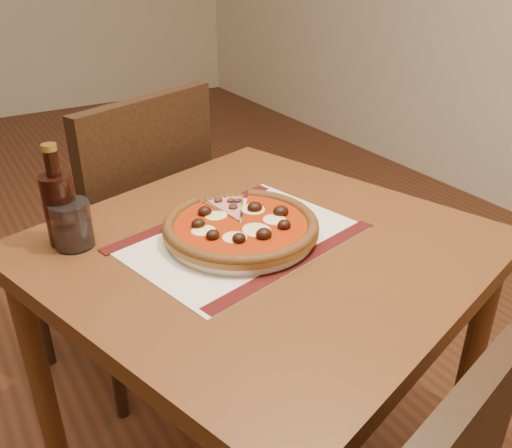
{
  "coord_description": "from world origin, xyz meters",
  "views": [
    {
      "loc": [
        -0.04,
        -1.82,
        1.28
      ],
      "look_at": [
        0.47,
        -1.0,
        0.78
      ],
      "focal_mm": 38.0,
      "sensor_mm": 36.0,
      "label": 1
    }
  ],
  "objects_px": {
    "plate": "(241,233)",
    "bottle": "(60,206)",
    "water_glass": "(72,225)",
    "chair_far": "(131,227)",
    "pizza": "(241,225)",
    "table": "(261,284)"
  },
  "relations": [
    {
      "from": "plate",
      "to": "bottle",
      "type": "distance_m",
      "value": 0.36
    },
    {
      "from": "plate",
      "to": "bottle",
      "type": "relative_size",
      "value": 1.43
    },
    {
      "from": "water_glass",
      "to": "bottle",
      "type": "height_order",
      "value": "bottle"
    },
    {
      "from": "bottle",
      "to": "chair_far",
      "type": "bearing_deg",
      "value": 57.29
    },
    {
      "from": "chair_far",
      "to": "bottle",
      "type": "relative_size",
      "value": 4.58
    },
    {
      "from": "plate",
      "to": "bottle",
      "type": "xyz_separation_m",
      "value": [
        -0.3,
        0.17,
        0.07
      ]
    },
    {
      "from": "pizza",
      "to": "bottle",
      "type": "distance_m",
      "value": 0.35
    },
    {
      "from": "pizza",
      "to": "water_glass",
      "type": "distance_m",
      "value": 0.33
    },
    {
      "from": "chair_far",
      "to": "pizza",
      "type": "relative_size",
      "value": 3.0
    },
    {
      "from": "chair_far",
      "to": "plate",
      "type": "relative_size",
      "value": 3.19
    },
    {
      "from": "table",
      "to": "bottle",
      "type": "xyz_separation_m",
      "value": [
        -0.33,
        0.2,
        0.18
      ]
    },
    {
      "from": "water_glass",
      "to": "bottle",
      "type": "bearing_deg",
      "value": 116.45
    },
    {
      "from": "pizza",
      "to": "bottle",
      "type": "bearing_deg",
      "value": 150.93
    },
    {
      "from": "plate",
      "to": "pizza",
      "type": "relative_size",
      "value": 0.94
    },
    {
      "from": "table",
      "to": "chair_far",
      "type": "xyz_separation_m",
      "value": [
        -0.08,
        0.6,
        -0.11
      ]
    },
    {
      "from": "chair_far",
      "to": "bottle",
      "type": "distance_m",
      "value": 0.56
    },
    {
      "from": "table",
      "to": "chair_far",
      "type": "bearing_deg",
      "value": 97.33
    },
    {
      "from": "chair_far",
      "to": "pizza",
      "type": "xyz_separation_m",
      "value": [
        0.05,
        -0.57,
        0.25
      ]
    },
    {
      "from": "table",
      "to": "water_glass",
      "type": "distance_m",
      "value": 0.4
    },
    {
      "from": "chair_far",
      "to": "water_glass",
      "type": "distance_m",
      "value": 0.55
    },
    {
      "from": "table",
      "to": "plate",
      "type": "bearing_deg",
      "value": 130.26
    },
    {
      "from": "table",
      "to": "plate",
      "type": "distance_m",
      "value": 0.12
    }
  ]
}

